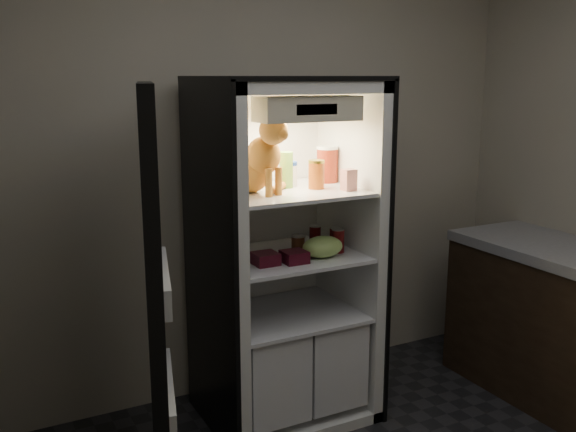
% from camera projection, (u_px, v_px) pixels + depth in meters
% --- Properties ---
extents(room_shell, '(3.60, 3.60, 3.60)m').
position_uv_depth(room_shell, '(470.00, 154.00, 2.15)').
color(room_shell, white).
rests_on(room_shell, floor).
extents(refrigerator, '(0.90, 0.72, 1.88)m').
position_uv_depth(refrigerator, '(282.00, 277.00, 3.52)').
color(refrigerator, white).
rests_on(refrigerator, floor).
extents(fridge_door, '(0.28, 0.86, 1.85)m').
position_uv_depth(fridge_door, '(156.00, 308.00, 2.71)').
color(fridge_door, black).
rests_on(fridge_door, floor).
extents(tabby_cat, '(0.40, 0.43, 0.43)m').
position_uv_depth(tabby_cat, '(257.00, 162.00, 3.24)').
color(tabby_cat, '#C07018').
rests_on(tabby_cat, refrigerator).
extents(parmesan_shaker, '(0.07, 0.07, 0.19)m').
position_uv_depth(parmesan_shaker, '(286.00, 170.00, 3.40)').
color(parmesan_shaker, '#227C27').
rests_on(parmesan_shaker, refrigerator).
extents(mayo_tub, '(0.10, 0.10, 0.13)m').
position_uv_depth(mayo_tub, '(288.00, 174.00, 3.45)').
color(mayo_tub, white).
rests_on(mayo_tub, refrigerator).
extents(salsa_jar, '(0.09, 0.09, 0.15)m').
position_uv_depth(salsa_jar, '(316.00, 174.00, 3.38)').
color(salsa_jar, maroon).
rests_on(salsa_jar, refrigerator).
extents(pepper_jar, '(0.12, 0.12, 0.20)m').
position_uv_depth(pepper_jar, '(327.00, 164.00, 3.58)').
color(pepper_jar, '#9B2A14').
rests_on(pepper_jar, refrigerator).
extents(cream_carton, '(0.07, 0.07, 0.11)m').
position_uv_depth(cream_carton, '(349.00, 180.00, 3.33)').
color(cream_carton, silver).
rests_on(cream_carton, refrigerator).
extents(soda_can_a, '(0.06, 0.06, 0.12)m').
position_uv_depth(soda_can_a, '(315.00, 236.00, 3.58)').
color(soda_can_a, black).
rests_on(soda_can_a, refrigerator).
extents(soda_can_b, '(0.06, 0.06, 0.11)m').
position_uv_depth(soda_can_b, '(335.00, 237.00, 3.57)').
color(soda_can_b, black).
rests_on(soda_can_b, refrigerator).
extents(soda_can_c, '(0.07, 0.07, 0.13)m').
position_uv_depth(soda_can_c, '(338.00, 241.00, 3.46)').
color(soda_can_c, black).
rests_on(soda_can_c, refrigerator).
extents(condiment_jar, '(0.07, 0.07, 0.10)m').
position_uv_depth(condiment_jar, '(298.00, 244.00, 3.45)').
color(condiment_jar, '#532B17').
rests_on(condiment_jar, refrigerator).
extents(grape_bag, '(0.23, 0.16, 0.11)m').
position_uv_depth(grape_bag, '(323.00, 247.00, 3.37)').
color(grape_bag, '#99C35B').
rests_on(grape_bag, refrigerator).
extents(berry_box_left, '(0.12, 0.12, 0.06)m').
position_uv_depth(berry_box_left, '(265.00, 259.00, 3.24)').
color(berry_box_left, '#520D1D').
rests_on(berry_box_left, refrigerator).
extents(berry_box_right, '(0.12, 0.12, 0.06)m').
position_uv_depth(berry_box_right, '(294.00, 257.00, 3.27)').
color(berry_box_right, '#520D1D').
rests_on(berry_box_right, refrigerator).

